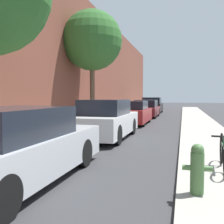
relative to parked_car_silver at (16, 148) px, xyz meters
name	(u,v)px	position (x,y,z in m)	size (l,w,h in m)	color
ground_plane	(144,127)	(0.95, 9.55, -0.66)	(120.00, 120.00, 0.00)	#333335
sidewalk_left	(91,125)	(-1.95, 9.55, -0.60)	(2.00, 52.00, 0.12)	#9E998E
sidewalk_right	(202,128)	(3.85, 9.55, -0.60)	(2.00, 52.00, 0.12)	#9E998E
building_facade_left	(68,56)	(-3.30, 9.55, 3.19)	(0.70, 52.00, 7.70)	brown
parked_car_silver	(16,148)	(0.00, 0.00, 0.00)	(1.70, 4.56, 1.40)	black
parked_car_white	(106,120)	(0.09, 5.56, 0.04)	(1.71, 4.33, 1.49)	black
parked_car_red	(132,113)	(0.04, 11.02, -0.01)	(1.88, 4.04, 1.36)	black
parked_car_maroon	(146,109)	(0.14, 16.63, -0.03)	(1.78, 4.33, 1.35)	black
parked_car_black	(152,106)	(-0.05, 22.18, 0.05)	(1.89, 3.99, 1.53)	black
street_tree_far	(92,41)	(-1.83, 9.43, 3.93)	(3.22, 3.22, 6.10)	brown
fire_hydrant	(197,168)	(3.16, -0.01, -0.15)	(0.44, 0.20, 0.77)	#47703D
bicycle	(223,152)	(3.74, 1.57, -0.19)	(0.44, 1.67, 0.68)	black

